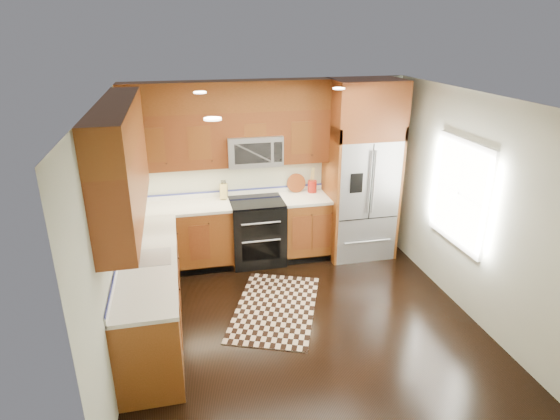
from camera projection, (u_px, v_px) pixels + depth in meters
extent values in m
plane|color=black|center=(303.00, 322.00, 5.54)|extent=(4.00, 4.00, 0.00)
cube|color=beige|center=(269.00, 169.00, 6.88)|extent=(4.00, 0.02, 2.60)
cube|color=beige|center=(112.00, 238.00, 4.66)|extent=(0.02, 4.00, 2.60)
cube|color=beige|center=(470.00, 206.00, 5.47)|extent=(0.02, 4.00, 2.60)
cube|color=white|center=(460.00, 193.00, 5.61)|extent=(0.04, 1.10, 1.30)
cube|color=white|center=(459.00, 193.00, 5.61)|extent=(0.02, 0.95, 1.15)
cube|color=brown|center=(183.00, 238.00, 6.65)|extent=(1.37, 0.60, 0.90)
cube|color=brown|center=(305.00, 227.00, 7.02)|extent=(0.72, 0.60, 0.90)
cube|color=brown|center=(152.00, 297.00, 5.21)|extent=(0.60, 2.40, 0.90)
cube|color=white|center=(234.00, 204.00, 6.63)|extent=(2.85, 0.62, 0.04)
cube|color=white|center=(148.00, 260.00, 5.04)|extent=(0.62, 2.40, 0.04)
cube|color=brown|center=(230.00, 139.00, 6.42)|extent=(2.85, 0.33, 0.75)
cube|color=brown|center=(124.00, 181.00, 4.68)|extent=(0.33, 2.40, 0.75)
cube|color=brown|center=(228.00, 96.00, 6.21)|extent=(2.85, 0.33, 0.40)
cube|color=brown|center=(117.00, 123.00, 4.47)|extent=(0.33, 2.40, 0.40)
cube|color=black|center=(257.00, 232.00, 6.84)|extent=(0.76, 0.64, 0.92)
cube|color=black|center=(257.00, 202.00, 6.66)|extent=(0.76, 0.60, 0.02)
cube|color=black|center=(261.00, 231.00, 6.49)|extent=(0.55, 0.01, 0.18)
cube|color=black|center=(261.00, 251.00, 6.61)|extent=(0.55, 0.01, 0.28)
cylinder|color=#B2B2B7|center=(261.00, 223.00, 6.43)|extent=(0.55, 0.02, 0.02)
cylinder|color=#B2B2B7|center=(261.00, 241.00, 6.52)|extent=(0.55, 0.02, 0.02)
cube|color=#B2B2B7|center=(254.00, 150.00, 6.51)|extent=(0.76, 0.40, 0.42)
cube|color=black|center=(253.00, 153.00, 6.33)|extent=(0.50, 0.01, 0.28)
cube|color=#B2B2B7|center=(360.00, 197.00, 6.95)|extent=(0.90, 0.74, 1.80)
cube|color=black|center=(371.00, 182.00, 6.49)|extent=(0.01, 0.01, 1.08)
cube|color=black|center=(356.00, 183.00, 6.44)|extent=(0.18, 0.01, 0.28)
cube|color=brown|center=(330.00, 193.00, 6.82)|extent=(0.04, 0.74, 2.00)
cube|color=brown|center=(390.00, 188.00, 7.01)|extent=(0.04, 0.74, 2.00)
cube|color=brown|center=(366.00, 109.00, 6.48)|extent=(0.98, 0.74, 0.80)
cube|color=#B2B2B7|center=(147.00, 257.00, 5.03)|extent=(0.50, 0.42, 0.02)
cylinder|color=#B2B2B7|center=(128.00, 239.00, 5.14)|extent=(0.02, 0.02, 0.28)
torus|color=#B2B2B7|center=(126.00, 231.00, 5.02)|extent=(0.18, 0.02, 0.18)
cube|color=black|center=(276.00, 308.00, 5.81)|extent=(1.47, 1.83, 0.01)
cube|color=tan|center=(224.00, 191.00, 6.74)|extent=(0.13, 0.16, 0.22)
cylinder|color=maroon|center=(312.00, 186.00, 7.00)|extent=(0.14, 0.14, 0.18)
cylinder|color=brown|center=(296.00, 191.00, 7.03)|extent=(0.30, 0.30, 0.02)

